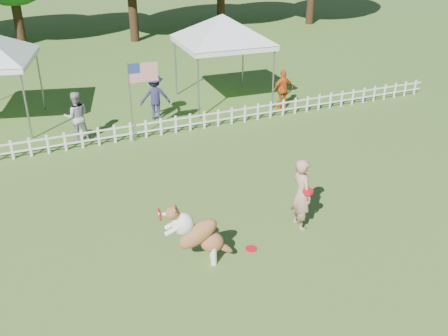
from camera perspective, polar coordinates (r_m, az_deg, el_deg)
name	(u,v)px	position (r m, az deg, el deg)	size (l,w,h in m)	color
ground	(250,257)	(10.53, 2.94, -10.16)	(120.00, 120.00, 0.00)	#3B6E22
picket_fence	(153,128)	(16.16, -8.07, 4.57)	(22.00, 0.08, 0.60)	white
handler	(301,194)	(11.15, 8.83, -2.96)	(0.62, 0.41, 1.70)	tan
dog	(199,234)	(10.02, -2.89, -7.52)	(1.31, 0.44, 1.36)	brown
frisbee_on_turf	(251,249)	(10.76, 3.12, -9.19)	(0.25, 0.25, 0.02)	red
canopy_tent_right	(223,60)	(18.91, -0.17, 12.22)	(3.09, 3.09, 3.19)	white
flag_pole	(131,103)	(15.59, -10.61, 7.30)	(0.97, 0.10, 2.52)	gray
spectator_a	(77,117)	(16.22, -16.50, 5.66)	(0.77, 0.60, 1.58)	#97979C
spectator_b	(155,96)	(17.54, -7.90, 8.10)	(1.03, 0.59, 1.60)	#27244D
spectator_c	(283,90)	(18.52, 6.75, 8.90)	(0.84, 0.35, 1.44)	#CB5517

